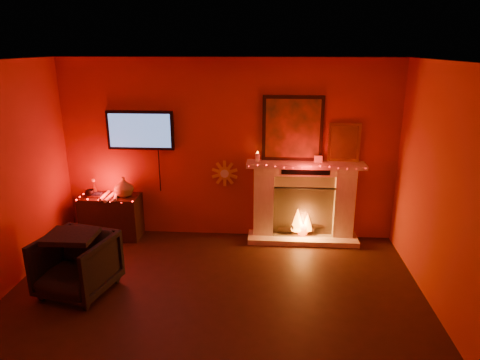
% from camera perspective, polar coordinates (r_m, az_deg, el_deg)
% --- Properties ---
extents(room, '(5.00, 5.00, 5.00)m').
position_cam_1_polar(room, '(4.04, -5.04, -4.39)').
color(room, black).
rests_on(room, ground).
extents(floor, '(5.00, 5.00, 0.00)m').
position_cam_1_polar(floor, '(4.71, -4.58, -19.83)').
color(floor, black).
rests_on(floor, ground).
extents(fireplace, '(1.72, 0.40, 2.18)m').
position_cam_1_polar(fireplace, '(6.47, 8.44, -1.90)').
color(fireplace, silver).
rests_on(fireplace, floor).
extents(tv, '(1.00, 0.07, 1.24)m').
position_cam_1_polar(tv, '(6.55, -13.15, 6.44)').
color(tv, black).
rests_on(tv, room).
extents(sunburst_clock, '(0.40, 0.03, 0.40)m').
position_cam_1_polar(sunburst_clock, '(6.48, -2.06, 0.88)').
color(sunburst_clock, orange).
rests_on(sunburst_clock, room).
extents(console_table, '(0.88, 0.53, 0.97)m').
position_cam_1_polar(console_table, '(6.87, -16.67, -4.29)').
color(console_table, black).
rests_on(console_table, floor).
extents(armchair, '(0.95, 0.97, 0.73)m').
position_cam_1_polar(armchair, '(5.52, -20.95, -10.51)').
color(armchair, black).
rests_on(armchair, floor).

